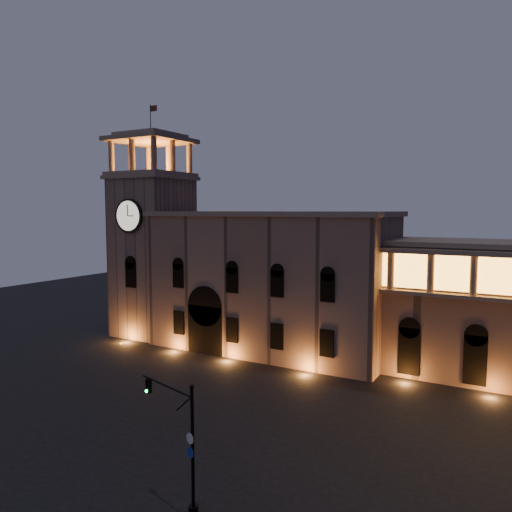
% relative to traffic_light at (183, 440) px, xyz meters
% --- Properties ---
extents(ground, '(160.00, 160.00, 0.00)m').
position_rel_traffic_light_xyz_m(ground, '(-9.26, 10.64, -4.05)').
color(ground, black).
rests_on(ground, ground).
extents(government_building, '(30.80, 12.80, 17.60)m').
position_rel_traffic_light_xyz_m(government_building, '(-11.33, 32.57, 4.72)').
color(government_building, '#816554').
rests_on(government_building, ground).
extents(clock_tower, '(9.80, 9.80, 32.40)m').
position_rel_traffic_light_xyz_m(clock_tower, '(-29.76, 31.62, 8.45)').
color(clock_tower, '#816554').
rests_on(clock_tower, ground).
extents(traffic_light, '(5.42, 1.88, 7.72)m').
position_rel_traffic_light_xyz_m(traffic_light, '(0.00, 0.00, 0.00)').
color(traffic_light, black).
rests_on(traffic_light, ground).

